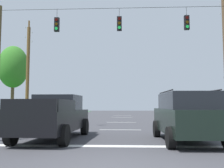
% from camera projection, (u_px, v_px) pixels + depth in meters
% --- Properties ---
extents(stop_bar_stripe, '(14.26, 0.45, 0.01)m').
position_uv_depth(stop_bar_stripe, '(118.00, 146.00, 9.09)').
color(stop_bar_stripe, white).
rests_on(stop_bar_stripe, ground).
extents(lane_dash_0, '(2.50, 0.15, 0.01)m').
position_uv_depth(lane_dash_0, '(120.00, 130.00, 15.07)').
color(lane_dash_0, white).
rests_on(lane_dash_0, ground).
extents(lane_dash_1, '(2.50, 0.15, 0.01)m').
position_uv_depth(lane_dash_1, '(121.00, 122.00, 21.59)').
color(lane_dash_1, white).
rests_on(lane_dash_1, ground).
extents(lane_dash_2, '(2.50, 0.15, 0.01)m').
position_uv_depth(lane_dash_2, '(122.00, 117.00, 30.29)').
color(lane_dash_2, white).
rests_on(lane_dash_2, ground).
extents(lane_dash_3, '(2.50, 0.15, 0.01)m').
position_uv_depth(lane_dash_3, '(122.00, 115.00, 35.58)').
color(lane_dash_3, white).
rests_on(lane_dash_3, ground).
extents(overhead_signal_span, '(16.86, 0.31, 8.27)m').
position_uv_depth(overhead_signal_span, '(121.00, 59.00, 16.49)').
color(overhead_signal_span, brown).
rests_on(overhead_signal_span, ground).
extents(pickup_truck, '(2.50, 5.49, 1.95)m').
position_uv_depth(pickup_truck, '(55.00, 117.00, 11.11)').
color(pickup_truck, black).
rests_on(pickup_truck, ground).
extents(suv_black, '(2.28, 4.83, 2.05)m').
position_uv_depth(suv_black, '(187.00, 116.00, 10.17)').
color(suv_black, black).
rests_on(suv_black, ground).
extents(distant_car_crossing_white, '(4.33, 2.08, 1.52)m').
position_uv_depth(distant_car_crossing_white, '(212.00, 110.00, 32.01)').
color(distant_car_crossing_white, silver).
rests_on(distant_car_crossing_white, ground).
extents(distant_car_oncoming, '(4.43, 2.28, 1.52)m').
position_uv_depth(distant_car_oncoming, '(19.00, 112.00, 24.84)').
color(distant_car_oncoming, black).
rests_on(distant_car_oncoming, ground).
extents(utility_pole_near_left, '(0.31, 1.76, 9.57)m').
position_uv_depth(utility_pole_near_left, '(28.00, 71.00, 23.69)').
color(utility_pole_near_left, brown).
rests_on(utility_pole_near_left, ground).
extents(tree_roadside_right, '(3.54, 3.54, 8.61)m').
position_uv_depth(tree_roadside_right, '(13.00, 67.00, 30.24)').
color(tree_roadside_right, brown).
rests_on(tree_roadside_right, ground).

